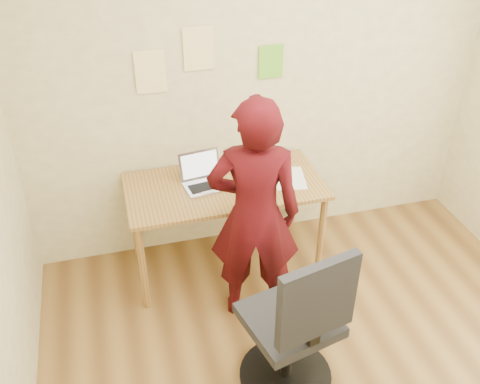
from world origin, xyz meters
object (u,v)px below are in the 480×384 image
object	(u,v)px
desk	(225,195)
phone	(253,197)
laptop	(204,178)
person	(254,215)
office_chair	(296,333)

from	to	relation	value
desk	phone	world-z (taller)	phone
desk	phone	size ratio (longest dim) A/B	11.43
laptop	person	xyz separation A→B (m)	(0.21, -0.55, 0.02)
laptop	phone	size ratio (longest dim) A/B	2.74
desk	laptop	distance (m)	0.20
laptop	office_chair	world-z (taller)	office_chair
phone	office_chair	distance (m)	1.03
phone	office_chair	bearing A→B (deg)	-110.09
laptop	person	distance (m)	0.59
phone	office_chair	size ratio (longest dim) A/B	0.11
desk	person	world-z (taller)	person
phone	person	size ratio (longest dim) A/B	0.08
office_chair	person	world-z (taller)	person
desk	laptop	xyz separation A→B (m)	(-0.14, 0.05, 0.14)
desk	phone	xyz separation A→B (m)	(0.15, -0.21, 0.09)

